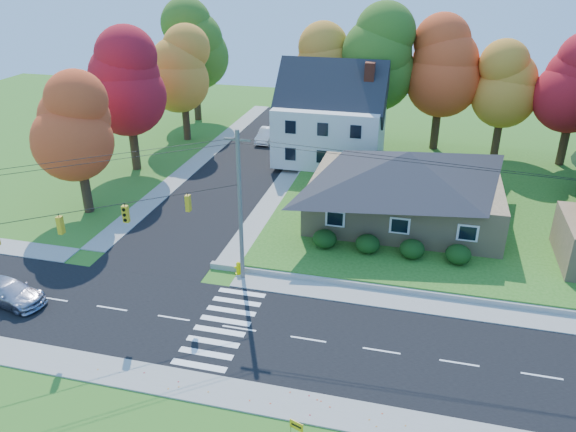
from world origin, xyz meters
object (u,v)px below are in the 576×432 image
object	(u,v)px
ranch_house	(406,185)
fire_hydrant	(238,268)
white_car	(267,135)
silver_sedan	(9,292)

from	to	relation	value
ranch_house	fire_hydrant	bearing A→B (deg)	-133.63
ranch_house	white_car	distance (m)	23.76
ranch_house	silver_sedan	distance (m)	28.07
ranch_house	fire_hydrant	xyz separation A→B (m)	(-9.93, -10.41, -2.82)
white_car	silver_sedan	bearing A→B (deg)	-99.99
ranch_house	silver_sedan	world-z (taller)	ranch_house
white_car	fire_hydrant	xyz separation A→B (m)	(6.13, -27.75, -0.32)
silver_sedan	fire_hydrant	xyz separation A→B (m)	(12.35, 6.46, -0.27)
ranch_house	white_car	bearing A→B (deg)	132.81
ranch_house	fire_hydrant	size ratio (longest dim) A/B	15.69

